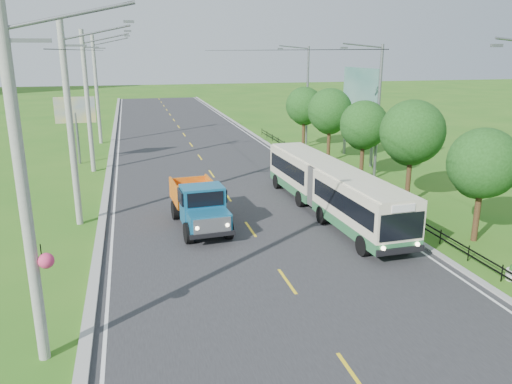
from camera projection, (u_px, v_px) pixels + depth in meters
name	position (u px, v px, depth m)	size (l,w,h in m)	color
ground	(287.00, 282.00, 19.19)	(240.00, 240.00, 0.00)	#2B6918
road	(207.00, 168.00, 37.84)	(14.00, 120.00, 0.02)	#28282B
curb_left	(109.00, 172.00, 36.13)	(0.40, 120.00, 0.15)	#9E9E99
curb_right	(297.00, 162.00, 39.52)	(0.30, 120.00, 0.10)	#9E9E99
edge_line_left	(117.00, 173.00, 36.27)	(0.12, 120.00, 0.00)	silver
edge_line_right	(291.00, 163.00, 39.41)	(0.12, 120.00, 0.00)	silver
centre_dash	(287.00, 281.00, 19.18)	(0.12, 2.20, 0.00)	yellow
railing_right	(337.00, 176.00, 34.05)	(0.04, 40.00, 0.60)	black
pole_nearest	(26.00, 194.00, 13.10)	(3.51, 0.44, 10.00)	gray
pole_near	(71.00, 125.00, 24.25)	(3.51, 0.32, 10.00)	gray
pole_mid	(88.00, 101.00, 35.44)	(3.51, 0.32, 10.00)	gray
pole_far	(97.00, 89.00, 46.64)	(3.51, 0.32, 10.00)	gray
tree_second	(482.00, 166.00, 22.55)	(3.18, 3.26, 5.30)	#382314
tree_third	(412.00, 135.00, 28.02)	(3.60, 3.62, 6.00)	#382314
tree_fourth	(364.00, 127.00, 33.72)	(3.24, 3.31, 5.40)	#382314
tree_fifth	(330.00, 113.00, 39.25)	(3.48, 3.52, 5.80)	#382314
tree_back	(304.00, 107.00, 44.90)	(3.30, 3.36, 5.50)	#382314
streetlight_mid	(376.00, 107.00, 33.42)	(3.02, 0.20, 9.07)	slate
streetlight_far	(306.00, 92.00, 46.48)	(3.02, 0.20, 9.07)	slate
planter_near	(406.00, 211.00, 26.73)	(0.64, 0.64, 0.67)	silver
planter_mid	(345.00, 176.00, 34.20)	(0.64, 0.64, 0.67)	silver
planter_far	(306.00, 154.00, 41.66)	(0.64, 0.64, 0.67)	silver
billboard_left	(75.00, 114.00, 38.28)	(3.00, 0.20, 5.20)	slate
billboard_right	(360.00, 93.00, 39.29)	(0.24, 6.00, 7.30)	slate
bus	(330.00, 186.00, 26.66)	(2.81, 13.91, 2.67)	#29683C
dump_truck	(199.00, 202.00, 24.73)	(2.53, 5.73, 2.35)	#155B81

